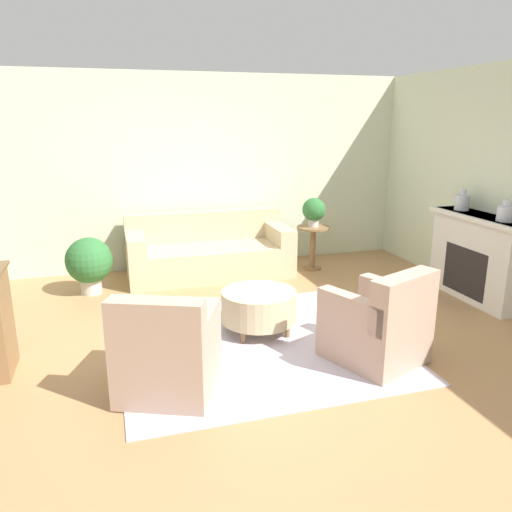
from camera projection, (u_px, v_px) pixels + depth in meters
The scene contains 13 objects.
ground_plane at pixel (257, 344), 4.96m from camera, with size 16.00×16.00×0.00m, color #AD7F51.
wall_back at pixel (199, 172), 7.36m from camera, with size 9.88×0.12×2.80m.
rug at pixel (257, 343), 4.96m from camera, with size 2.64×2.49×0.01m.
couch at pixel (209, 253), 7.10m from camera, with size 2.28×0.95×0.86m.
armchair_left at pixel (167, 353), 3.99m from camera, with size 0.97×1.00×0.88m.
armchair_right at pixel (379, 326), 4.52m from camera, with size 0.97×1.00×0.88m.
ottoman_table at pixel (259, 306), 5.17m from camera, with size 0.78×0.78×0.44m.
side_table at pixel (313, 241), 7.32m from camera, with size 0.48×0.48×0.64m.
fireplace at pixel (478, 256), 6.06m from camera, with size 0.44×1.44×1.05m.
vase_mantel_near at pixel (462, 202), 6.24m from camera, with size 0.18×0.18×0.26m.
vase_mantel_far at pixel (506, 213), 5.56m from camera, with size 0.20×0.20×0.24m.
potted_plant_on_side_table at pixel (314, 210), 7.20m from camera, with size 0.34×0.34×0.42m.
potted_plant_floor at pixel (89, 262), 6.29m from camera, with size 0.58×0.58×0.73m.
Camera 1 is at (-1.32, -4.35, 2.16)m, focal length 35.00 mm.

